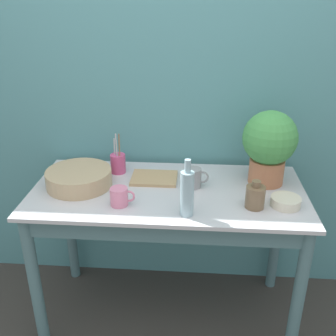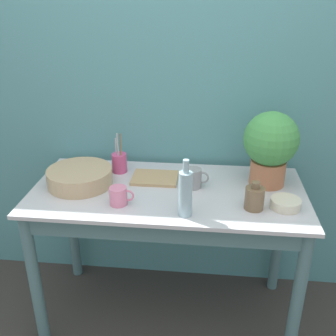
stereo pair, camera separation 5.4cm
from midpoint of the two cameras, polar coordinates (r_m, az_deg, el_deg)
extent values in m
cube|color=teal|center=(2.23, 0.05, 10.32)|extent=(6.00, 0.05, 2.40)
cylinder|color=slate|center=(2.16, -19.41, -15.82)|extent=(0.06, 0.06, 0.80)
cylinder|color=slate|center=(2.06, 17.59, -17.75)|extent=(0.06, 0.06, 0.80)
cylinder|color=slate|center=(2.58, -14.67, -7.87)|extent=(0.06, 0.06, 0.80)
cylinder|color=slate|center=(2.50, 14.92, -9.06)|extent=(0.06, 0.06, 0.80)
cube|color=slate|center=(1.79, -1.57, -9.32)|extent=(1.29, 0.02, 0.10)
cube|color=silver|center=(2.00, -0.78, -3.39)|extent=(1.39, 0.67, 0.02)
cylinder|color=#B7704C|center=(2.10, 13.35, -0.41)|extent=(0.18, 0.18, 0.13)
sphere|color=#47994C|center=(2.03, 13.84, 4.26)|extent=(0.28, 0.28, 0.28)
cylinder|color=tan|center=(2.08, -13.52, -1.42)|extent=(0.34, 0.34, 0.09)
cylinder|color=#93B2BC|center=(1.74, 1.88, -3.79)|extent=(0.06, 0.06, 0.21)
cylinder|color=#93B2BC|center=(1.68, 1.95, 0.28)|extent=(0.03, 0.03, 0.06)
cylinder|color=brown|center=(1.86, 11.71, -4.16)|extent=(0.09, 0.09, 0.11)
cylinder|color=brown|center=(1.83, 11.89, -2.27)|extent=(0.04, 0.04, 0.03)
cylinder|color=pink|center=(1.86, -7.95, -4.14)|extent=(0.08, 0.08, 0.09)
torus|color=pink|center=(1.85, -6.54, -4.09)|extent=(0.06, 0.01, 0.06)
cylinder|color=gray|center=(2.01, 2.87, -1.43)|extent=(0.09, 0.09, 0.10)
torus|color=gray|center=(2.01, 4.23, -1.34)|extent=(0.07, 0.01, 0.07)
cylinder|color=beige|center=(1.92, 15.93, -4.72)|extent=(0.14, 0.14, 0.04)
cylinder|color=#CC4C7F|center=(2.19, -7.97, 0.65)|extent=(0.08, 0.08, 0.11)
cylinder|color=#B7B7BC|center=(2.18, -8.44, 1.81)|extent=(0.01, 0.02, 0.19)
cylinder|color=#B7B7BC|center=(2.14, -8.13, 2.05)|extent=(0.01, 0.03, 0.24)
cylinder|color=olive|center=(2.15, -7.76, 1.99)|extent=(0.01, 0.02, 0.23)
cube|color=tan|center=(2.10, -2.75, -1.47)|extent=(0.24, 0.18, 0.02)
camera|label=1|loc=(0.03, -90.80, -0.36)|focal=42.00mm
camera|label=2|loc=(0.03, 89.20, 0.36)|focal=42.00mm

